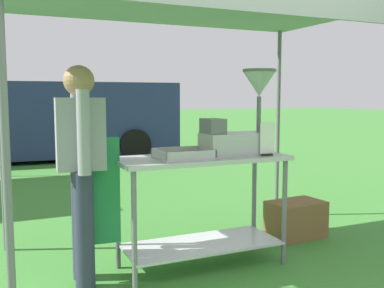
# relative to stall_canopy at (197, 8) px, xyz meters

# --- Properties ---
(ground_plane) EXTENTS (70.00, 70.00, 0.00)m
(ground_plane) POSITION_rel_stall_canopy_xyz_m (-0.05, 4.96, -2.09)
(ground_plane) COLOR #3D7F33
(stall_canopy) EXTENTS (3.13, 2.03, 2.17)m
(stall_canopy) POSITION_rel_stall_canopy_xyz_m (0.00, 0.00, 0.00)
(stall_canopy) COLOR slate
(stall_canopy) RESTS_ON ground
(donut_cart) EXTENTS (1.38, 0.57, 0.91)m
(donut_cart) POSITION_rel_stall_canopy_xyz_m (0.00, -0.10, -1.45)
(donut_cart) COLOR #B7B7BC
(donut_cart) RESTS_ON ground
(donut_tray) EXTENTS (0.41, 0.34, 0.07)m
(donut_tray) POSITION_rel_stall_canopy_xyz_m (-0.17, -0.13, -1.16)
(donut_tray) COLOR #B7B7BC
(donut_tray) RESTS_ON donut_cart
(donut_fryer) EXTENTS (0.64, 0.28, 0.70)m
(donut_fryer) POSITION_rel_stall_canopy_xyz_m (0.36, -0.11, -0.91)
(donut_fryer) COLOR #B7B7BC
(donut_fryer) RESTS_ON donut_cart
(menu_sign) EXTENTS (0.13, 0.05, 0.27)m
(menu_sign) POSITION_rel_stall_canopy_xyz_m (0.50, -0.27, -1.06)
(menu_sign) COLOR black
(menu_sign) RESTS_ON donut_cart
(vendor) EXTENTS (0.46, 0.53, 1.61)m
(vendor) POSITION_rel_stall_canopy_xyz_m (-0.94, -0.05, -1.18)
(vendor) COLOR #2D3347
(vendor) RESTS_ON ground
(supply_crate) EXTENTS (0.57, 0.40, 0.36)m
(supply_crate) POSITION_rel_stall_canopy_xyz_m (1.18, 0.22, -1.91)
(supply_crate) COLOR brown
(supply_crate) RESTS_ON ground
(van_navy) EXTENTS (5.57, 2.31, 1.69)m
(van_navy) POSITION_rel_stall_canopy_xyz_m (-0.40, 7.04, -1.21)
(van_navy) COLOR navy
(van_navy) RESTS_ON ground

